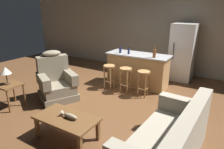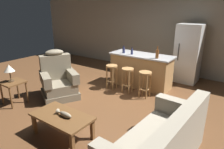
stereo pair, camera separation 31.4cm
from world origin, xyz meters
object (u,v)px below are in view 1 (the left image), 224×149
at_px(recliner_near_lamp, 56,82).
at_px(bar_stool_middle, 125,76).
at_px(kitchen_island, 137,70).
at_px(bar_stool_left, 109,72).
at_px(bottle_short_amber, 129,51).
at_px(refrigerator, 182,52).
at_px(end_table, 10,88).
at_px(table_lamp, 5,71).
at_px(bottle_tall_green, 120,50).
at_px(coffee_table, 67,120).
at_px(bottle_wine_dark, 154,53).
at_px(couch, 169,143).
at_px(fish_figurine, 69,116).
at_px(bar_stool_right, 143,79).

xyz_separation_m(recliner_near_lamp, bar_stool_middle, (1.31, 1.24, 0.05)).
distance_m(recliner_near_lamp, kitchen_island, 2.33).
distance_m(kitchen_island, bar_stool_middle, 0.63).
relative_size(bar_stool_left, bottle_short_amber, 3.28).
distance_m(kitchen_island, refrigerator, 1.59).
distance_m(end_table, bar_stool_middle, 2.83).
height_order(table_lamp, bottle_tall_green, bottle_tall_green).
height_order(end_table, table_lamp, table_lamp).
height_order(coffee_table, bottle_wine_dark, bottle_wine_dark).
bearing_deg(recliner_near_lamp, table_lamp, -93.61).
height_order(end_table, bottle_tall_green, bottle_tall_green).
bearing_deg(bottle_wine_dark, bottle_tall_green, 178.10).
height_order(couch, kitchen_island, kitchen_island).
height_order(end_table, bar_stool_middle, bar_stool_middle).
relative_size(kitchen_island, bar_stool_left, 2.65).
bearing_deg(table_lamp, end_table, 28.48).
bearing_deg(fish_figurine, end_table, 173.83).
bearing_deg(table_lamp, fish_figurine, -5.68).
bearing_deg(refrigerator, kitchen_island, -128.72).
relative_size(end_table, bar_stool_right, 0.82).
xyz_separation_m(recliner_near_lamp, kitchen_island, (1.38, 1.87, 0.06)).
xyz_separation_m(table_lamp, bar_stool_middle, (1.88, 2.15, -0.40)).
bearing_deg(bottle_tall_green, bottle_short_amber, -0.32).
bearing_deg(couch, bottle_tall_green, -45.25).
height_order(kitchen_island, bottle_tall_green, bottle_tall_green).
relative_size(fish_figurine, bottle_short_amber, 1.64).
height_order(fish_figurine, bottle_wine_dark, bottle_wine_dark).
bearing_deg(bottle_wine_dark, bar_stool_right, -101.03).
xyz_separation_m(fish_figurine, bar_stool_right, (0.37, 2.35, 0.01)).
bearing_deg(refrigerator, bottle_wine_dark, -107.04).
bearing_deg(refrigerator, bottle_short_amber, -131.53).
bearing_deg(table_lamp, bottle_tall_green, 61.26).
xyz_separation_m(recliner_near_lamp, bar_stool_right, (1.83, 1.24, 0.05)).
bearing_deg(fish_figurine, recliner_near_lamp, 142.65).
bearing_deg(table_lamp, couch, 2.07).
relative_size(end_table, kitchen_island, 0.31).
height_order(bar_stool_left, bottle_tall_green, bottle_tall_green).
bearing_deg(couch, end_table, 5.26).
height_order(table_lamp, kitchen_island, table_lamp).
height_order(coffee_table, recliner_near_lamp, recliner_near_lamp).
height_order(recliner_near_lamp, bar_stool_middle, recliner_near_lamp).
distance_m(fish_figurine, bar_stool_middle, 2.36).
bearing_deg(coffee_table, fish_figurine, 3.02).
bearing_deg(bottle_wine_dark, bar_stool_left, -158.17).
distance_m(bar_stool_middle, bottle_wine_dark, 0.96).
bearing_deg(recliner_near_lamp, bottle_wine_dark, 69.72).
bearing_deg(recliner_near_lamp, bar_stool_middle, 71.71).
bearing_deg(fish_figurine, bottle_short_amber, 96.17).
bearing_deg(recliner_near_lamp, fish_figurine, -8.99).
bearing_deg(bottle_wine_dark, bottle_short_amber, 177.53).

